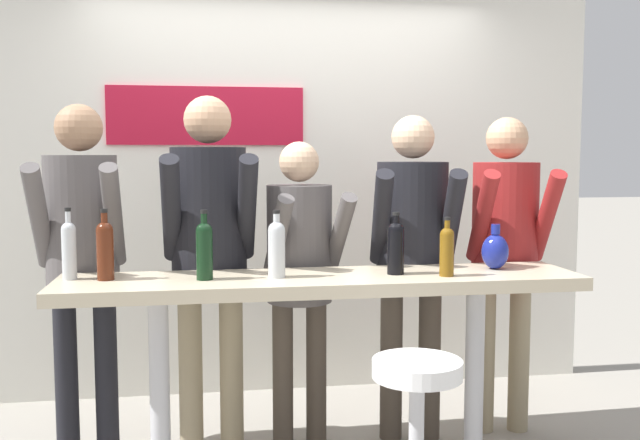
{
  "coord_description": "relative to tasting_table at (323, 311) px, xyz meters",
  "views": [
    {
      "loc": [
        -0.52,
        -3.19,
        1.53
      ],
      "look_at": [
        0.0,
        0.08,
        1.22
      ],
      "focal_mm": 40.0,
      "sensor_mm": 36.0,
      "label": 1
    }
  ],
  "objects": [
    {
      "name": "person_far_left",
      "position": [
        -1.13,
        0.44,
        0.3
      ],
      "size": [
        0.43,
        0.55,
        1.77
      ],
      "rotation": [
        0.0,
        0.0,
        0.03
      ],
      "color": "black",
      "rests_on": "ground_plane"
    },
    {
      "name": "person_center",
      "position": [
        0.55,
        0.41,
        0.26
      ],
      "size": [
        0.5,
        0.6,
        1.73
      ],
      "rotation": [
        0.0,
        0.0,
        -0.15
      ],
      "color": "#473D33",
      "rests_on": "ground_plane"
    },
    {
      "name": "wine_bottle_2",
      "position": [
        -1.13,
        0.08,
        0.31
      ],
      "size": [
        0.06,
        0.06,
        0.32
      ],
      "color": "#B7BCC1",
      "rests_on": "tasting_table"
    },
    {
      "name": "person_left",
      "position": [
        -0.51,
        0.41,
        0.32
      ],
      "size": [
        0.45,
        0.57,
        1.82
      ],
      "rotation": [
        0.0,
        0.0,
        0.01
      ],
      "color": "gray",
      "rests_on": "ground_plane"
    },
    {
      "name": "wine_bottle_3",
      "position": [
        -0.21,
        -0.01,
        0.31
      ],
      "size": [
        0.08,
        0.08,
        0.31
      ],
      "color": "#B7BCC1",
      "rests_on": "tasting_table"
    },
    {
      "name": "back_wall",
      "position": [
        -0.0,
        1.38,
        0.49
      ],
      "size": [
        3.99,
        0.12,
        2.6
      ],
      "color": "silver",
      "rests_on": "ground_plane"
    },
    {
      "name": "wine_bottle_5",
      "position": [
        -0.97,
        0.04,
        0.31
      ],
      "size": [
        0.08,
        0.08,
        0.32
      ],
      "color": "#4C1E0F",
      "rests_on": "tasting_table"
    },
    {
      "name": "person_center_right",
      "position": [
        1.08,
        0.44,
        0.27
      ],
      "size": [
        0.46,
        0.57,
        1.73
      ],
      "rotation": [
        0.0,
        0.0,
        -0.12
      ],
      "color": "gray",
      "rests_on": "ground_plane"
    },
    {
      "name": "wine_bottle_4",
      "position": [
        -0.53,
        -0.02,
        0.31
      ],
      "size": [
        0.07,
        0.07,
        0.31
      ],
      "color": "black",
      "rests_on": "tasting_table"
    },
    {
      "name": "person_center_left",
      "position": [
        -0.05,
        0.44,
        0.18
      ],
      "size": [
        0.46,
        0.56,
        1.6
      ],
      "rotation": [
        0.0,
        0.0,
        0.19
      ],
      "color": "#473D33",
      "rests_on": "ground_plane"
    },
    {
      "name": "tasting_table",
      "position": [
        0.0,
        0.0,
        0.0
      ],
      "size": [
        2.39,
        0.51,
        0.97
      ],
      "color": "beige",
      "rests_on": "ground_plane"
    },
    {
      "name": "wine_bottle_1",
      "position": [
        0.56,
        -0.1,
        0.29
      ],
      "size": [
        0.07,
        0.07,
        0.27
      ],
      "color": "brown",
      "rests_on": "tasting_table"
    },
    {
      "name": "wine_bottle_0",
      "position": [
        0.34,
        -0.01,
        0.3
      ],
      "size": [
        0.08,
        0.08,
        0.29
      ],
      "color": "black",
      "rests_on": "tasting_table"
    },
    {
      "name": "decorative_vase",
      "position": [
        0.86,
        0.06,
        0.25
      ],
      "size": [
        0.13,
        0.13,
        0.22
      ],
      "color": "navy",
      "rests_on": "tasting_table"
    },
    {
      "name": "bar_stool",
      "position": [
        0.27,
        -0.6,
        -0.32
      ],
      "size": [
        0.37,
        0.37,
        0.74
      ],
      "color": "#B2B2B7",
      "rests_on": "ground_plane"
    }
  ]
}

